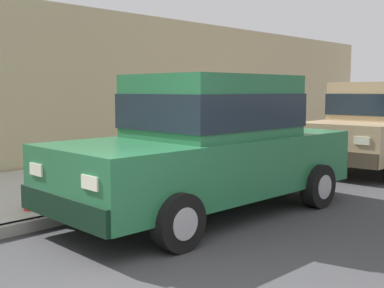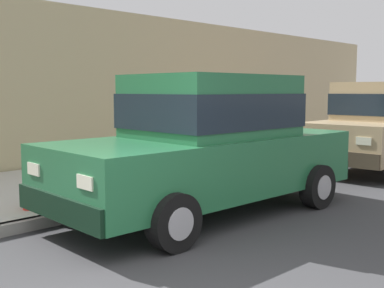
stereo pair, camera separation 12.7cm
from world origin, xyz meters
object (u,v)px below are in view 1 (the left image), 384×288
at_px(fire_hydrant, 32,184).
at_px(car_tan_hatchback, 375,125).
at_px(dog_grey, 179,156).
at_px(car_green_sedan, 210,143).

bearing_deg(fire_hydrant, car_tan_hatchback, 78.04).
distance_m(car_tan_hatchback, dog_grey, 4.36).
bearing_deg(dog_grey, car_tan_hatchback, 56.66).
distance_m(car_green_sedan, car_tan_hatchback, 5.27).
distance_m(car_green_sedan, fire_hydrant, 2.44).
height_order(car_tan_hatchback, fire_hydrant, car_tan_hatchback).
distance_m(car_green_sedan, dog_grey, 2.89).
height_order(car_green_sedan, dog_grey, car_green_sedan).
bearing_deg(car_tan_hatchback, car_green_sedan, -90.84).
height_order(dog_grey, fire_hydrant, fire_hydrant).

